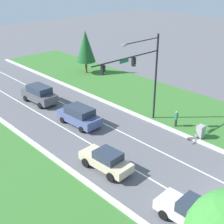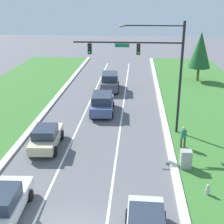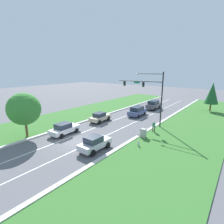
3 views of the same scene
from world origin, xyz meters
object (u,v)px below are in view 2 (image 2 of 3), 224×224
(traffic_signal_mast, at_px, (152,61))
(pedestrian, at_px, (183,136))
(conifer_near_right_tree, at_px, (200,50))
(champagne_sedan, at_px, (46,137))
(fire_hydrant, at_px, (208,190))
(graphite_suv, at_px, (110,81))
(slate_blue_suv, at_px, (102,103))
(white_sedan, at_px, (2,204))
(utility_cabinet, at_px, (186,160))

(traffic_signal_mast, height_order, pedestrian, traffic_signal_mast)
(traffic_signal_mast, distance_m, conifer_near_right_tree, 18.57)
(traffic_signal_mast, distance_m, champagne_sedan, 9.73)
(conifer_near_right_tree, bearing_deg, fire_hydrant, -98.71)
(graphite_suv, bearing_deg, conifer_near_right_tree, 22.15)
(graphite_suv, bearing_deg, slate_blue_suv, -93.11)
(champagne_sedan, xyz_separation_m, white_sedan, (0.00, -7.89, -0.02))
(white_sedan, relative_size, conifer_near_right_tree, 0.72)
(graphite_suv, distance_m, utility_cabinet, 18.81)
(white_sedan, relative_size, pedestrian, 2.74)
(champagne_sedan, distance_m, white_sedan, 7.89)
(slate_blue_suv, relative_size, fire_hydrant, 7.00)
(champagne_sedan, distance_m, utility_cabinet, 10.03)
(graphite_suv, distance_m, fire_hydrant, 21.80)
(champagne_sedan, relative_size, pedestrian, 2.70)
(champagne_sedan, distance_m, graphite_suv, 15.80)
(fire_hydrant, bearing_deg, pedestrian, 95.93)
(graphite_suv, height_order, conifer_near_right_tree, conifer_near_right_tree)
(slate_blue_suv, relative_size, utility_cabinet, 3.82)
(pedestrian, bearing_deg, champagne_sedan, -4.86)
(traffic_signal_mast, distance_m, white_sedan, 14.56)
(traffic_signal_mast, relative_size, champagne_sedan, 1.94)
(champagne_sedan, bearing_deg, utility_cabinet, -16.10)
(slate_blue_suv, height_order, utility_cabinet, slate_blue_suv)
(graphite_suv, bearing_deg, traffic_signal_mast, -73.17)
(pedestrian, relative_size, conifer_near_right_tree, 0.26)
(slate_blue_suv, bearing_deg, graphite_suv, 87.03)
(slate_blue_suv, height_order, conifer_near_right_tree, conifer_near_right_tree)
(champagne_sedan, distance_m, conifer_near_right_tree, 25.43)
(pedestrian, bearing_deg, utility_cabinet, 76.85)
(white_sedan, height_order, pedestrian, pedestrian)
(slate_blue_suv, bearing_deg, utility_cabinet, -59.37)
(fire_hydrant, bearing_deg, slate_blue_suv, 119.72)
(white_sedan, relative_size, utility_cabinet, 3.61)
(white_sedan, bearing_deg, conifer_near_right_tree, 60.64)
(graphite_suv, relative_size, conifer_near_right_tree, 0.78)
(graphite_suv, distance_m, white_sedan, 23.57)
(pedestrian, xyz_separation_m, conifer_near_right_tree, (4.55, 19.89, 3.16))
(pedestrian, height_order, conifer_near_right_tree, conifer_near_right_tree)
(traffic_signal_mast, height_order, white_sedan, traffic_signal_mast)
(champagne_sedan, bearing_deg, pedestrian, 0.88)
(white_sedan, height_order, conifer_near_right_tree, conifer_near_right_tree)
(traffic_signal_mast, bearing_deg, fire_hydrant, -70.67)
(white_sedan, bearing_deg, champagne_sedan, 87.68)
(utility_cabinet, distance_m, conifer_near_right_tree, 23.59)
(pedestrian, xyz_separation_m, fire_hydrant, (0.61, -5.83, -0.59))
(utility_cabinet, bearing_deg, slate_blue_suv, 123.16)
(fire_hydrant, bearing_deg, white_sedan, -165.29)
(slate_blue_suv, distance_m, graphite_suv, 7.75)
(traffic_signal_mast, relative_size, fire_hydrant, 12.64)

